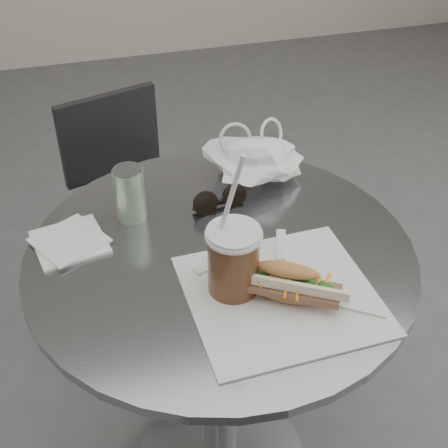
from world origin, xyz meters
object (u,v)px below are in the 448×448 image
object	(u,v)px
sunglasses	(219,201)
drink_can	(130,194)
chair_far	(139,233)
iced_coffee	(233,260)
cafe_table	(221,346)
banh_mi	(288,284)

from	to	relation	value
sunglasses	drink_can	distance (m)	0.19
chair_far	iced_coffee	xyz separation A→B (m)	(0.08, -0.73, 0.48)
cafe_table	banh_mi	bearing A→B (deg)	-64.05
iced_coffee	drink_can	bearing A→B (deg)	118.01
iced_coffee	sunglasses	world-z (taller)	iced_coffee
chair_far	banh_mi	xyz separation A→B (m)	(0.17, -0.79, 0.45)
cafe_table	iced_coffee	size ratio (longest dim) A/B	2.64
sunglasses	chair_far	bearing A→B (deg)	95.19
iced_coffee	drink_can	xyz separation A→B (m)	(-0.14, 0.26, -0.01)
cafe_table	sunglasses	size ratio (longest dim) A/B	6.23
cafe_table	sunglasses	xyz separation A→B (m)	(0.04, 0.14, 0.30)
iced_coffee	chair_far	bearing A→B (deg)	96.52
sunglasses	cafe_table	bearing A→B (deg)	-114.05
cafe_table	chair_far	world-z (taller)	cafe_table
drink_can	iced_coffee	bearing A→B (deg)	-61.99
cafe_table	drink_can	world-z (taller)	drink_can
iced_coffee	sunglasses	xyz separation A→B (m)	(0.04, 0.24, -0.05)
sunglasses	drink_can	world-z (taller)	drink_can
chair_far	drink_can	distance (m)	0.67
sunglasses	iced_coffee	bearing A→B (deg)	-108.96
cafe_table	drink_can	distance (m)	0.40
banh_mi	sunglasses	bearing A→B (deg)	129.62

